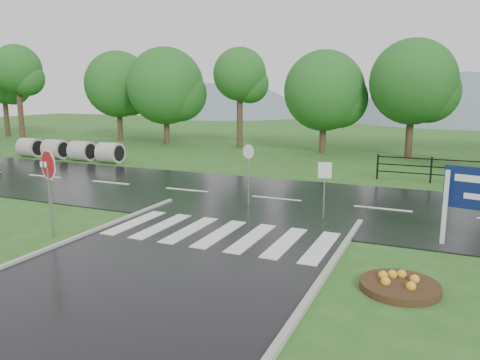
% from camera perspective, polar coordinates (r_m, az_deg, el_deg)
% --- Properties ---
extents(ground, '(120.00, 120.00, 0.00)m').
position_cam_1_polar(ground, '(9.87, -15.76, -14.65)').
color(ground, '#295D1F').
rests_on(ground, ground).
extents(main_road, '(90.00, 8.00, 0.04)m').
position_cam_1_polar(main_road, '(18.26, 4.45, -2.40)').
color(main_road, black).
rests_on(main_road, ground).
extents(crosswalk, '(6.50, 2.80, 0.02)m').
position_cam_1_polar(crosswalk, '(13.78, -2.47, -6.55)').
color(crosswalk, silver).
rests_on(crosswalk, ground).
extents(hills, '(102.00, 48.00, 48.00)m').
position_cam_1_polar(hills, '(74.49, 21.05, -5.22)').
color(hills, slate).
rests_on(hills, ground).
extents(treeline, '(83.20, 5.20, 10.00)m').
position_cam_1_polar(treeline, '(31.45, 14.64, 2.88)').
color(treeline, '#1C5C1D').
rests_on(treeline, ground).
extents(culvert_pipes, '(7.60, 1.20, 1.20)m').
position_cam_1_polar(culvert_pipes, '(30.46, -20.17, 3.45)').
color(culvert_pipes, '#9E9B93').
rests_on(culvert_pipes, ground).
extents(stop_sign, '(1.15, 0.43, 2.74)m').
position_cam_1_polar(stop_sign, '(14.27, -22.31, 0.85)').
color(stop_sign, '#939399').
rests_on(stop_sign, ground).
extents(flower_bed, '(1.67, 1.67, 0.33)m').
position_cam_1_polar(flower_bed, '(10.72, 18.91, -11.99)').
color(flower_bed, '#332111').
rests_on(flower_bed, ground).
extents(reg_sign_small, '(0.43, 0.09, 1.93)m').
position_cam_1_polar(reg_sign_small, '(15.28, 10.29, 0.15)').
color(reg_sign_small, '#939399').
rests_on(reg_sign_small, ground).
extents(reg_sign_round, '(0.50, 0.19, 2.24)m').
position_cam_1_polar(reg_sign_round, '(17.16, 1.04, 1.60)').
color(reg_sign_round, '#939399').
rests_on(reg_sign_round, ground).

